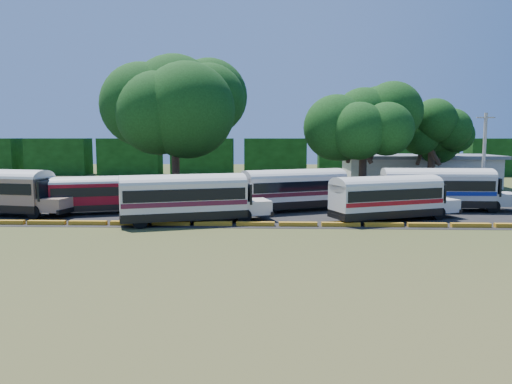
{
  "coord_description": "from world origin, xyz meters",
  "views": [
    {
      "loc": [
        -0.2,
        -33.73,
        6.29
      ],
      "look_at": [
        -1.64,
        6.0,
        1.86
      ],
      "focal_mm": 35.0,
      "sensor_mm": 36.0,
      "label": 1
    }
  ],
  "objects_px": {
    "bus_cream_west": "(186,196)",
    "tree_west": "(175,101)",
    "bus_white_red": "(389,195)",
    "bus_red": "(103,192)"
  },
  "relations": [
    {
      "from": "bus_cream_west",
      "to": "bus_white_red",
      "type": "height_order",
      "value": "bus_cream_west"
    },
    {
      "from": "bus_white_red",
      "to": "tree_west",
      "type": "relative_size",
      "value": 0.72
    },
    {
      "from": "bus_white_red",
      "to": "bus_red",
      "type": "bearing_deg",
      "value": 150.51
    },
    {
      "from": "tree_west",
      "to": "bus_white_red",
      "type": "bearing_deg",
      "value": -37.24
    },
    {
      "from": "bus_red",
      "to": "tree_west",
      "type": "xyz_separation_m",
      "value": [
        3.74,
        11.51,
        8.12
      ]
    },
    {
      "from": "bus_red",
      "to": "bus_cream_west",
      "type": "xyz_separation_m",
      "value": [
        7.66,
        -4.47,
        0.26
      ]
    },
    {
      "from": "bus_cream_west",
      "to": "bus_white_red",
      "type": "bearing_deg",
      "value": -12.07
    },
    {
      "from": "bus_cream_west",
      "to": "tree_west",
      "type": "height_order",
      "value": "tree_west"
    },
    {
      "from": "bus_cream_west",
      "to": "tree_west",
      "type": "relative_size",
      "value": 0.77
    },
    {
      "from": "bus_cream_west",
      "to": "tree_west",
      "type": "bearing_deg",
      "value": 85.33
    }
  ]
}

